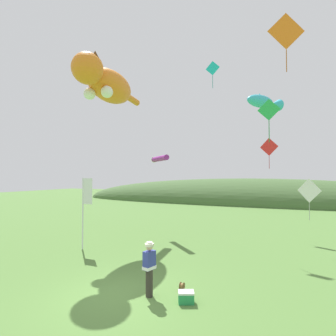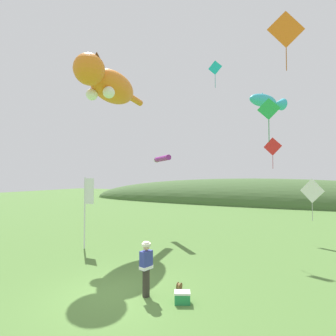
% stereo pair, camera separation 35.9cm
% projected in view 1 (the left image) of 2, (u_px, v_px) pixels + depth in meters
% --- Properties ---
extents(ground_plane, '(120.00, 120.00, 0.00)m').
position_uv_depth(ground_plane, '(119.00, 296.00, 8.60)').
color(ground_plane, '#517A38').
extents(distant_hill_ridge, '(57.99, 13.07, 7.34)m').
position_uv_depth(distant_hill_ridge, '(248.00, 203.00, 39.65)').
color(distant_hill_ridge, '#426033').
rests_on(distant_hill_ridge, ground).
extents(festival_attendant, '(0.37, 0.48, 1.77)m').
position_uv_depth(festival_attendant, '(149.00, 267.00, 8.61)').
color(festival_attendant, '#332D28').
rests_on(festival_attendant, ground).
extents(kite_spool, '(0.13, 0.26, 0.26)m').
position_uv_depth(kite_spool, '(182.00, 286.00, 9.08)').
color(kite_spool, olive).
rests_on(kite_spool, ground).
extents(picnic_cooler, '(0.58, 0.50, 0.36)m').
position_uv_depth(picnic_cooler, '(186.00, 297.00, 8.14)').
color(picnic_cooler, '#268C4C').
rests_on(picnic_cooler, ground).
extents(festival_banner_pole, '(0.66, 0.08, 3.90)m').
position_uv_depth(festival_banner_pole, '(85.00, 202.00, 14.18)').
color(festival_banner_pole, silver).
rests_on(festival_banner_pole, ground).
extents(kite_giant_cat, '(2.61, 7.62, 2.32)m').
position_uv_depth(kite_giant_cat, '(106.00, 84.00, 16.47)').
color(kite_giant_cat, orange).
extents(kite_fish_windsock, '(2.38, 2.88, 0.91)m').
position_uv_depth(kite_fish_windsock, '(264.00, 102.00, 16.96)').
color(kite_fish_windsock, '#33B2CC').
extents(kite_tube_streamer, '(2.11, 2.08, 0.44)m').
position_uv_depth(kite_tube_streamer, '(160.00, 159.00, 18.10)').
color(kite_tube_streamer, '#8C268C').
extents(kite_diamond_teal, '(1.00, 0.07, 1.90)m').
position_uv_depth(kite_diamond_teal, '(213.00, 69.00, 18.08)').
color(kite_diamond_teal, '#19BFBF').
extents(kite_diamond_green, '(0.89, 0.04, 1.79)m').
position_uv_depth(kite_diamond_green, '(269.00, 110.00, 10.72)').
color(kite_diamond_green, green).
extents(kite_diamond_orange, '(1.36, 0.60, 2.38)m').
position_uv_depth(kite_diamond_orange, '(286.00, 32.00, 10.37)').
color(kite_diamond_orange, orange).
extents(kite_diamond_red, '(1.22, 0.36, 2.17)m').
position_uv_depth(kite_diamond_red, '(269.00, 147.00, 18.35)').
color(kite_diamond_red, red).
extents(kite_diamond_white, '(1.08, 0.70, 2.17)m').
position_uv_depth(kite_diamond_white, '(309.00, 191.00, 13.66)').
color(kite_diamond_white, white).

